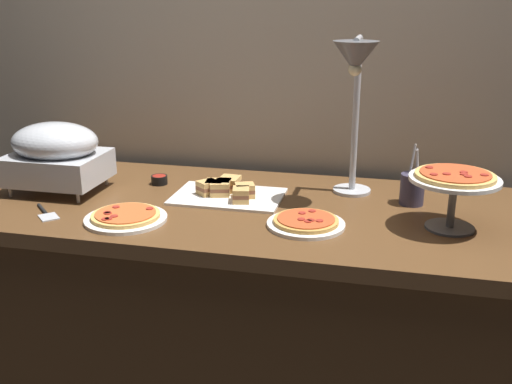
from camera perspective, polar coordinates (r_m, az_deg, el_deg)
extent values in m
cube|color=tan|center=(2.48, 1.68, 12.25)|extent=(4.40, 0.04, 2.40)
cube|color=brown|center=(2.11, -1.17, -1.84)|extent=(1.90, 0.84, 0.05)
cube|color=#3C2715|center=(2.27, -1.11, -10.88)|extent=(1.75, 0.74, 0.71)
cylinder|color=#B7BABF|center=(2.35, -22.38, 0.02)|extent=(0.01, 0.01, 0.04)
cylinder|color=#B7BABF|center=(2.21, -16.59, -0.49)|extent=(0.01, 0.01, 0.04)
cylinder|color=#B7BABF|center=(2.52, -19.60, 1.53)|extent=(0.01, 0.01, 0.04)
cylinder|color=#B7BABF|center=(2.39, -14.07, 1.14)|extent=(0.01, 0.01, 0.04)
cube|color=#B7BABF|center=(2.34, -18.37, 2.26)|extent=(0.34, 0.27, 0.10)
ellipsoid|color=#B7BABF|center=(2.32, -18.61, 4.56)|extent=(0.32, 0.26, 0.14)
cylinder|color=#B7BABF|center=(2.26, 9.10, 0.17)|extent=(0.14, 0.14, 0.01)
cylinder|color=#B7BABF|center=(2.19, 9.46, 7.14)|extent=(0.02, 0.02, 0.55)
cylinder|color=#B7BABF|center=(2.08, 9.70, 14.16)|extent=(0.02, 0.16, 0.02)
cone|color=#595B60|center=(2.00, 9.45, 12.58)|extent=(0.15, 0.15, 0.10)
sphere|color=#F9EAB2|center=(2.00, 9.39, 11.44)|extent=(0.04, 0.04, 0.04)
cylinder|color=white|center=(1.92, 4.77, -3.09)|extent=(0.25, 0.25, 0.01)
cylinder|color=#C68E42|center=(1.91, 4.78, -2.75)|extent=(0.21, 0.21, 0.01)
cylinder|color=#B74723|center=(1.91, 4.79, -2.53)|extent=(0.18, 0.18, 0.00)
cylinder|color=maroon|center=(1.94, 4.40, -2.01)|extent=(0.02, 0.02, 0.00)
cylinder|color=maroon|center=(1.88, 4.97, -2.79)|extent=(0.02, 0.02, 0.00)
cylinder|color=maroon|center=(1.88, 6.06, -2.74)|extent=(0.02, 0.02, 0.00)
cylinder|color=maroon|center=(1.89, 5.26, -2.69)|extent=(0.02, 0.02, 0.00)
cylinder|color=maroon|center=(1.89, 4.33, -2.61)|extent=(0.02, 0.02, 0.00)
cylinder|color=maroon|center=(1.96, 5.36, -1.82)|extent=(0.02, 0.02, 0.00)
cylinder|color=white|center=(2.00, -12.29, -2.51)|extent=(0.27, 0.27, 0.01)
cylinder|color=#DBA856|center=(2.00, -12.31, -2.19)|extent=(0.22, 0.22, 0.01)
cylinder|color=#C65628|center=(1.99, -12.32, -1.98)|extent=(0.20, 0.20, 0.00)
cylinder|color=maroon|center=(1.95, -14.15, -2.52)|extent=(0.02, 0.02, 0.00)
cylinder|color=maroon|center=(2.05, -13.18, -1.40)|extent=(0.02, 0.02, 0.00)
cylinder|color=maroon|center=(1.99, -13.92, -1.99)|extent=(0.02, 0.02, 0.00)
cylinder|color=maroon|center=(1.95, -13.86, -2.48)|extent=(0.02, 0.02, 0.00)
cylinder|color=maroon|center=(1.97, -13.36, -2.25)|extent=(0.02, 0.02, 0.00)
cylinder|color=maroon|center=(2.01, -10.10, -1.57)|extent=(0.02, 0.02, 0.00)
cylinder|color=maroon|center=(2.00, -13.99, -1.91)|extent=(0.02, 0.02, 0.00)
cylinder|color=#595B60|center=(1.96, 18.15, -1.20)|extent=(0.02, 0.02, 0.16)
cylinder|color=#595B60|center=(1.99, 17.94, -3.22)|extent=(0.15, 0.15, 0.01)
cylinder|color=white|center=(1.94, 18.40, 1.15)|extent=(0.28, 0.28, 0.01)
cylinder|color=#DBA856|center=(1.93, 18.43, 1.49)|extent=(0.24, 0.24, 0.01)
cylinder|color=#B74723|center=(1.93, 18.45, 1.71)|extent=(0.21, 0.21, 0.00)
cylinder|color=maroon|center=(1.96, 16.17, 2.26)|extent=(0.02, 0.02, 0.00)
cylinder|color=maroon|center=(1.90, 19.54, 1.40)|extent=(0.02, 0.02, 0.00)
cylinder|color=maroon|center=(1.92, 19.19, 1.61)|extent=(0.02, 0.02, 0.00)
cylinder|color=maroon|center=(1.90, 17.70, 1.65)|extent=(0.02, 0.02, 0.00)
cylinder|color=maroon|center=(1.94, 19.17, 1.80)|extent=(0.02, 0.02, 0.00)
cylinder|color=maroon|center=(1.93, 20.93, 1.52)|extent=(0.02, 0.02, 0.00)
cylinder|color=maroon|center=(1.89, 16.57, 1.62)|extent=(0.02, 0.02, 0.00)
cube|color=white|center=(2.17, -2.68, -0.44)|extent=(0.39, 0.27, 0.01)
cube|color=tan|center=(2.22, -2.53, 0.40)|extent=(0.07, 0.09, 0.02)
cube|color=brown|center=(2.22, -2.54, 0.79)|extent=(0.07, 0.09, 0.01)
cube|color=tan|center=(2.21, -2.55, 1.19)|extent=(0.07, 0.09, 0.02)
cube|color=tan|center=(2.19, -3.12, 0.13)|extent=(0.06, 0.07, 0.02)
cube|color=brown|center=(2.19, -3.13, 0.52)|extent=(0.06, 0.07, 0.01)
cube|color=tan|center=(2.18, -3.14, 0.92)|extent=(0.06, 0.07, 0.02)
cube|color=tan|center=(2.19, -3.96, 0.08)|extent=(0.07, 0.08, 0.02)
cube|color=brown|center=(2.18, -3.97, 0.48)|extent=(0.07, 0.08, 0.01)
cube|color=tan|center=(2.18, -3.98, 0.88)|extent=(0.07, 0.08, 0.02)
cube|color=tan|center=(2.17, -3.47, -0.09)|extent=(0.08, 0.08, 0.02)
cube|color=brown|center=(2.16, -3.47, 0.31)|extent=(0.08, 0.08, 0.01)
cube|color=tan|center=(2.16, -3.48, 0.71)|extent=(0.08, 0.08, 0.02)
cube|color=tan|center=(2.15, -1.07, -0.27)|extent=(0.08, 0.08, 0.02)
cube|color=brown|center=(2.14, -1.07, 0.14)|extent=(0.08, 0.08, 0.01)
cube|color=tan|center=(2.14, -1.07, 0.55)|extent=(0.08, 0.08, 0.02)
cube|color=tan|center=(2.18, -4.59, 0.03)|extent=(0.09, 0.09, 0.02)
cube|color=brown|center=(2.18, -4.61, 0.43)|extent=(0.09, 0.09, 0.01)
cube|color=tan|center=(2.18, -4.62, 0.83)|extent=(0.09, 0.09, 0.02)
cube|color=tan|center=(2.10, -1.44, -0.70)|extent=(0.07, 0.08, 0.02)
cube|color=brown|center=(2.09, -1.44, -0.28)|extent=(0.07, 0.08, 0.01)
cube|color=tan|center=(2.09, -1.44, 0.13)|extent=(0.07, 0.08, 0.02)
cylinder|color=black|center=(2.35, -9.19, 1.15)|extent=(0.06, 0.06, 0.03)
cylinder|color=maroon|center=(2.35, -9.21, 1.48)|extent=(0.05, 0.05, 0.01)
cylinder|color=#383347|center=(2.16, 14.64, 0.26)|extent=(0.08, 0.08, 0.11)
cylinder|color=#B7BABF|center=(2.16, 15.09, 1.83)|extent=(0.02, 0.01, 0.16)
cylinder|color=#B7BABF|center=(2.16, 14.53, 2.14)|extent=(0.03, 0.02, 0.18)
cylinder|color=#B7BABF|center=(2.16, 15.14, 1.89)|extent=(0.02, 0.03, 0.16)
cube|color=#B7BABF|center=(2.10, -19.14, -2.27)|extent=(0.09, 0.09, 0.00)
cylinder|color=black|center=(2.17, -19.68, -1.54)|extent=(0.08, 0.08, 0.01)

